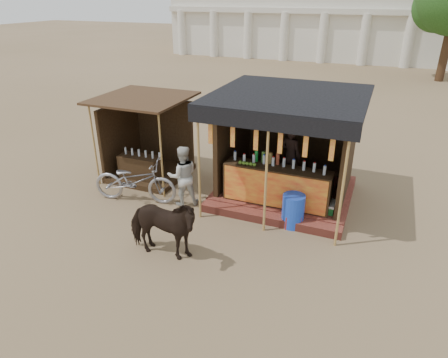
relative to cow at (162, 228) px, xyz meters
name	(u,v)px	position (x,y,z in m)	size (l,w,h in m)	color
ground	(195,258)	(0.62, 0.18, -0.69)	(120.00, 120.00, 0.00)	#846B4C
main_stall	(286,161)	(1.62, 3.54, 0.34)	(3.60, 3.61, 2.78)	brown
secondary_stall	(145,147)	(-2.55, 3.42, 0.16)	(2.40, 2.40, 2.38)	#382514
cow	(162,228)	(0.00, 0.00, 0.00)	(0.74, 1.63, 1.37)	black
motorbike	(135,181)	(-1.88, 1.87, -0.12)	(0.76, 2.18, 1.14)	#93939B
bystander	(183,176)	(-0.66, 2.18, 0.10)	(0.76, 0.59, 1.57)	beige
blue_barrel	(293,211)	(2.17, 2.18, -0.29)	(0.51, 0.51, 0.79)	blue
red_crate	(292,219)	(2.16, 2.18, -0.53)	(0.36, 0.40, 0.32)	#A92B1C
cooler	(320,209)	(2.71, 2.78, -0.45)	(0.65, 0.45, 0.46)	#19722B
background_building	(333,6)	(-1.38, 30.13, 3.29)	(26.00, 7.45, 8.18)	silver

